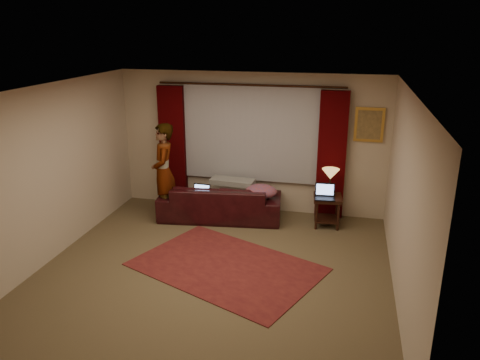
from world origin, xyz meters
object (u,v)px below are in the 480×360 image
(laptop_table, at_px, (325,192))
(person, at_px, (164,172))
(sofa, at_px, (220,195))
(end_table, at_px, (327,211))
(tiffany_lamp, at_px, (330,182))
(laptop_sofa, at_px, (200,192))

(laptop_table, relative_size, person, 0.21)
(sofa, height_order, laptop_table, sofa)
(end_table, relative_size, person, 0.31)
(person, bearing_deg, tiffany_lamp, 75.80)
(laptop_table, bearing_deg, end_table, 68.48)
(end_table, bearing_deg, tiffany_lamp, 67.90)
(tiffany_lamp, height_order, laptop_table, tiffany_lamp)
(end_table, distance_m, laptop_table, 0.43)
(tiffany_lamp, xyz_separation_m, laptop_table, (-0.07, -0.20, -0.12))
(person, bearing_deg, laptop_sofa, 66.74)
(sofa, relative_size, end_table, 3.98)
(sofa, height_order, tiffany_lamp, tiffany_lamp)
(person, bearing_deg, sofa, 81.30)
(laptop_sofa, xyz_separation_m, tiffany_lamp, (2.25, 0.39, 0.24))
(laptop_sofa, height_order, end_table, laptop_sofa)
(end_table, bearing_deg, laptop_sofa, -171.44)
(laptop_sofa, relative_size, laptop_table, 0.92)
(tiffany_lamp, xyz_separation_m, person, (-2.93, -0.36, 0.09))
(laptop_table, bearing_deg, person, 178.53)
(sofa, distance_m, laptop_table, 1.89)
(tiffany_lamp, height_order, person, person)
(laptop_sofa, bearing_deg, tiffany_lamp, 12.02)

